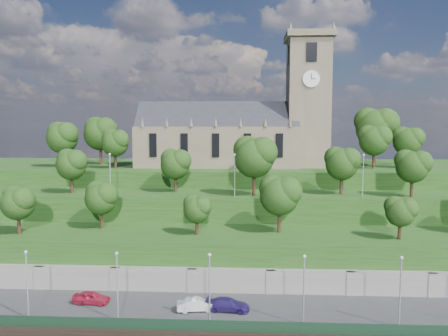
# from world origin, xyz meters

# --- Properties ---
(promenade) EXTENTS (160.00, 12.00, 2.00)m
(promenade) POSITION_xyz_m (0.00, 6.00, 1.00)
(promenade) COLOR #2D2D30
(promenade) RESTS_ON ground
(fence) EXTENTS (160.00, 0.10, 1.20)m
(fence) POSITION_xyz_m (0.00, 0.60, 2.60)
(fence) COLOR #16311E
(fence) RESTS_ON promenade
(retaining_wall) EXTENTS (160.00, 2.10, 5.00)m
(retaining_wall) POSITION_xyz_m (0.00, 11.97, 2.50)
(retaining_wall) COLOR slate
(retaining_wall) RESTS_ON ground
(embankment_lower) EXTENTS (160.00, 12.00, 8.00)m
(embankment_lower) POSITION_xyz_m (0.00, 18.00, 4.00)
(embankment_lower) COLOR #1C3F15
(embankment_lower) RESTS_ON ground
(embankment_upper) EXTENTS (160.00, 10.00, 12.00)m
(embankment_upper) POSITION_xyz_m (0.00, 29.00, 6.00)
(embankment_upper) COLOR #1C3F15
(embankment_upper) RESTS_ON ground
(hilltop) EXTENTS (160.00, 32.00, 15.00)m
(hilltop) POSITION_xyz_m (0.00, 50.00, 7.50)
(hilltop) COLOR #1C3F15
(hilltop) RESTS_ON ground
(church) EXTENTS (38.60, 12.35, 27.60)m
(church) POSITION_xyz_m (0.79, 45.98, 22.52)
(church) COLOR brown
(church) RESTS_ON hilltop
(trees_lower) EXTENTS (68.86, 8.67, 8.24)m
(trees_lower) POSITION_xyz_m (0.15, 18.33, 12.78)
(trees_lower) COLOR black
(trees_lower) RESTS_ON embankment_lower
(trees_upper) EXTENTS (60.49, 8.68, 9.60)m
(trees_upper) POSITION_xyz_m (2.99, 27.99, 17.60)
(trees_upper) COLOR black
(trees_upper) RESTS_ON embankment_upper
(trees_hilltop) EXTENTS (73.91, 16.55, 11.98)m
(trees_hilltop) POSITION_xyz_m (3.33, 46.00, 21.77)
(trees_hilltop) COLOR black
(trees_hilltop) RESTS_ON hilltop
(lamp_posts_promenade) EXTENTS (60.36, 0.36, 7.70)m
(lamp_posts_promenade) POSITION_xyz_m (-2.00, 2.50, 6.46)
(lamp_posts_promenade) COLOR #B2B2B7
(lamp_posts_promenade) RESTS_ON promenade
(lamp_posts_upper) EXTENTS (40.36, 0.36, 6.82)m
(lamp_posts_upper) POSITION_xyz_m (0.00, 26.00, 16.00)
(lamp_posts_upper) COLOR #B2B2B7
(lamp_posts_upper) RESTS_ON embankment_upper
(car_left) EXTENTS (4.49, 2.07, 1.49)m
(car_left) POSITION_xyz_m (-16.56, 6.92, 2.75)
(car_left) COLOR maroon
(car_left) RESTS_ON promenade
(car_middle) EXTENTS (4.70, 2.37, 1.48)m
(car_middle) POSITION_xyz_m (-3.79, 5.58, 2.74)
(car_middle) COLOR #B2B2B7
(car_middle) RESTS_ON promenade
(car_right) EXTENTS (5.19, 2.62, 1.44)m
(car_right) POSITION_xyz_m (-0.15, 5.76, 2.72)
(car_right) COLOR #221752
(car_right) RESTS_ON promenade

